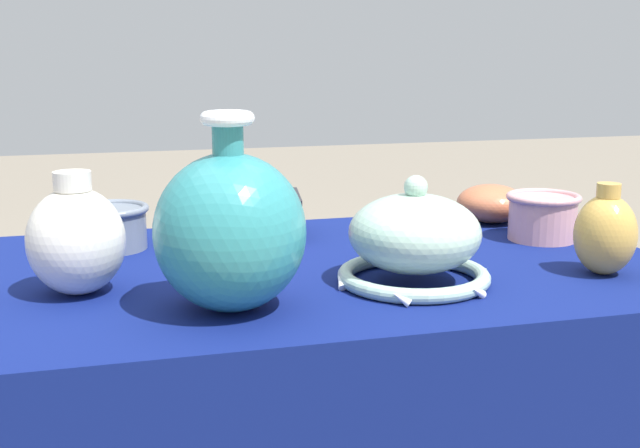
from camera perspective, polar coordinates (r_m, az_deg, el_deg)
The scene contains 9 objects.
display_table at distance 1.26m, azimuth -1.47°, elevation -6.49°, with size 1.18×0.66×0.69m.
vase_tall_bulbous at distance 1.03m, azimuth -6.41°, elevation -0.46°, with size 0.20×0.20×0.26m.
vase_dome_bell at distance 1.16m, azimuth 6.73°, elevation -1.27°, with size 0.23×0.22×0.16m.
mosaic_tile_box at distance 1.45m, azimuth -3.48°, elevation 0.66°, with size 0.13×0.16×0.08m.
jar_round_ivory at distance 1.15m, azimuth -16.95°, elevation -1.08°, with size 0.13×0.13×0.17m.
cup_wide_rose at distance 1.47m, azimuth 15.55°, elevation 0.62°, with size 0.13×0.13×0.08m.
jar_round_ochre at distance 1.27m, azimuth 19.63°, elevation -0.65°, with size 0.09×0.09×0.14m.
cup_wide_slate at distance 1.39m, azimuth -14.63°, elevation -0.10°, with size 0.13×0.13×0.07m.
bowl_shallow_terracotta at distance 1.60m, azimuth 12.08°, elevation 1.45°, with size 0.13×0.13×0.07m, color #BC6642.
Camera 1 is at (-0.28, -1.18, 1.02)m, focal length 45.00 mm.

